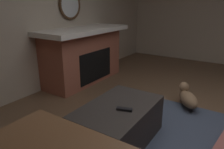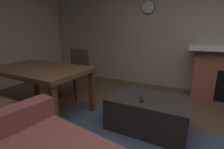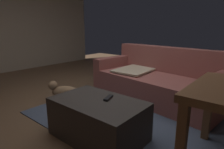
% 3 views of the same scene
% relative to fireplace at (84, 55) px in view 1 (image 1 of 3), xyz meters
% --- Properties ---
extents(floor, '(9.14, 9.14, 0.00)m').
position_rel_fireplace_xyz_m(floor, '(0.91, 2.30, -0.52)').
color(floor, brown).
extents(wall_back_fireplace_side, '(8.02, 0.12, 2.77)m').
position_rel_fireplace_xyz_m(wall_back_fireplace_side, '(0.91, -0.38, 0.86)').
color(wall_back_fireplace_side, '#B7A893').
rests_on(wall_back_fireplace_side, ground).
extents(fireplace, '(1.89, 0.76, 1.03)m').
position_rel_fireplace_xyz_m(fireplace, '(0.00, 0.00, 0.00)').
color(fireplace, '#9E5642').
rests_on(fireplace, ground).
extents(round_wall_mirror, '(0.55, 0.05, 0.55)m').
position_rel_fireplace_xyz_m(round_wall_mirror, '(0.00, -0.29, 0.91)').
color(round_wall_mirror, '#4C331E').
extents(ottoman_coffee_table, '(1.00, 0.63, 0.44)m').
position_rel_fireplace_xyz_m(ottoman_coffee_table, '(1.30, 1.57, -0.31)').
color(ottoman_coffee_table, '#2D2826').
rests_on(ottoman_coffee_table, ground).
extents(tv_remote, '(0.10, 0.17, 0.02)m').
position_rel_fireplace_xyz_m(tv_remote, '(1.36, 1.67, -0.08)').
color(tv_remote, black).
rests_on(tv_remote, ottoman_coffee_table).
extents(small_dog, '(0.48, 0.43, 0.29)m').
position_rel_fireplace_xyz_m(small_dog, '(0.08, 2.00, -0.36)').
color(small_dog, '#8C6B4C').
rests_on(small_dog, ground).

